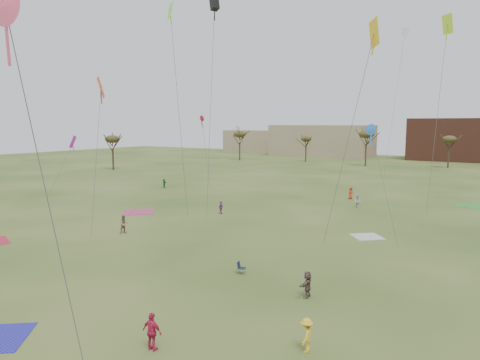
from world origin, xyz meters
The scene contains 18 objects.
ground centered at (0.00, 0.00, 0.00)m, with size 260.00×260.00×0.00m, color #2B4816.
spectator_fore_a centered at (7.66, -7.42, 0.92)m, with size 1.08×0.45×1.84m, color #C92251.
spectator_fore_b centered at (-10.63, 7.66, 0.91)m, with size 0.88×0.69×1.81m, color #8C6B59.
spectator_fore_c centered at (11.08, 2.49, 0.82)m, with size 1.52×0.49×1.64m, color brown.
flyer_mid_b centered at (13.81, -3.61, 0.82)m, with size 1.06×0.61×1.64m, color yellow.
spectator_mid_d centered at (-8.22, 20.54, 0.74)m, with size 0.87×0.36×1.48m, color #843D92.
spectator_mid_e centered at (4.17, 32.99, 0.83)m, with size 0.80×0.63×1.65m, color silver.
flyer_far_a centered at (-28.53, 32.90, 0.74)m, with size 1.37×0.44×1.48m, color #257038.
flyer_far_b centered at (1.25, 38.82, 0.85)m, with size 0.83×0.54×1.70m, color #B6371F.
blanket_cream centered at (9.67, 19.15, 0.00)m, with size 2.59×2.59×0.03m, color silver.
blanket_plum centered at (-17.10, 15.88, 0.00)m, with size 3.57×3.57×0.03m, color #B5376A.
blanket_olive centered at (16.24, 42.07, 0.00)m, with size 3.39×3.39×0.03m, color green.
camp_chair_center centered at (5.35, 3.93, 0.26)m, with size 0.65×0.62×0.87m.
kites_aloft centered at (0.29, 34.21, 20.99)m, with size 68.28×77.05×26.89m.
tree_line centered at (-2.85, 79.12, 7.09)m, with size 117.44×49.32×8.91m.
building_tan centered at (-35.00, 115.00, 5.00)m, with size 32.00×14.00×10.00m, color #937F60.
building_brick centered at (5.00, 120.00, 6.00)m, with size 26.00×16.00×12.00m, color brown.
building_tan_west centered at (-65.00, 122.00, 4.00)m, with size 20.00×12.00×8.00m, color #937F60.
Camera 1 is at (21.93, -21.88, 10.65)m, focal length 33.44 mm.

